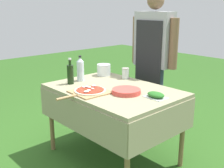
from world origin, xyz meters
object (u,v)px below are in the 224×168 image
(sauce_jar, at_px, (125,74))
(herb_container, at_px, (156,95))
(plate_stack, at_px, (126,91))
(oil_bottle, at_px, (70,74))
(pizza_on_peel, at_px, (89,91))
(water_bottle, at_px, (80,69))
(mixing_tub, at_px, (104,70))
(person_cook, at_px, (153,53))
(prep_table, at_px, (113,97))

(sauce_jar, bearing_deg, herb_container, -22.96)
(plate_stack, bearing_deg, oil_bottle, -162.83)
(pizza_on_peel, xyz_separation_m, oil_bottle, (-0.36, 0.05, 0.09))
(water_bottle, bearing_deg, mixing_tub, 92.90)
(person_cook, distance_m, plate_stack, 0.86)
(pizza_on_peel, distance_m, herb_container, 0.59)
(herb_container, distance_m, plate_stack, 0.27)
(pizza_on_peel, bearing_deg, sauce_jar, 105.58)
(person_cook, bearing_deg, sauce_jar, 82.03)
(prep_table, bearing_deg, pizza_on_peel, -100.66)
(pizza_on_peel, distance_m, oil_bottle, 0.38)
(plate_stack, distance_m, sauce_jar, 0.52)
(sauce_jar, bearing_deg, prep_table, -62.01)
(water_bottle, bearing_deg, prep_table, 7.60)
(oil_bottle, relative_size, plate_stack, 0.99)
(person_cook, distance_m, pizza_on_peel, 1.03)
(pizza_on_peel, bearing_deg, prep_table, 82.01)
(person_cook, bearing_deg, pizza_on_peel, 93.24)
(oil_bottle, relative_size, mixing_tub, 1.71)
(person_cook, distance_m, herb_container, 0.92)
(prep_table, relative_size, pizza_on_peel, 2.46)
(person_cook, xyz_separation_m, pizza_on_peel, (0.10, -1.00, -0.22))
(prep_table, distance_m, oil_bottle, 0.49)
(mixing_tub, distance_m, sauce_jar, 0.28)
(plate_stack, relative_size, sauce_jar, 2.25)
(prep_table, distance_m, person_cook, 0.83)
(pizza_on_peel, height_order, sauce_jar, sauce_jar)
(mixing_tub, relative_size, plate_stack, 0.58)
(mixing_tub, relative_size, sauce_jar, 1.30)
(oil_bottle, height_order, mixing_tub, oil_bottle)
(oil_bottle, relative_size, water_bottle, 0.98)
(prep_table, xyz_separation_m, sauce_jar, (-0.18, 0.35, 0.14))
(prep_table, relative_size, person_cook, 0.76)
(prep_table, bearing_deg, plate_stack, -5.28)
(sauce_jar, bearing_deg, mixing_tub, -165.12)
(plate_stack, bearing_deg, mixing_tub, 155.64)
(pizza_on_peel, relative_size, herb_container, 2.57)
(person_cook, height_order, herb_container, person_cook)
(oil_bottle, bearing_deg, sauce_jar, 67.68)
(water_bottle, xyz_separation_m, sauce_jar, (0.25, 0.40, -0.07))
(person_cook, distance_m, sauce_jar, 0.45)
(mixing_tub, bearing_deg, plate_stack, -24.36)
(person_cook, height_order, sauce_jar, person_cook)
(sauce_jar, bearing_deg, pizza_on_peel, -77.09)
(oil_bottle, distance_m, herb_container, 0.90)
(mixing_tub, bearing_deg, herb_container, -12.20)
(oil_bottle, height_order, herb_container, oil_bottle)
(prep_table, distance_m, water_bottle, 0.49)
(herb_container, bearing_deg, prep_table, -169.89)
(pizza_on_peel, distance_m, plate_stack, 0.33)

